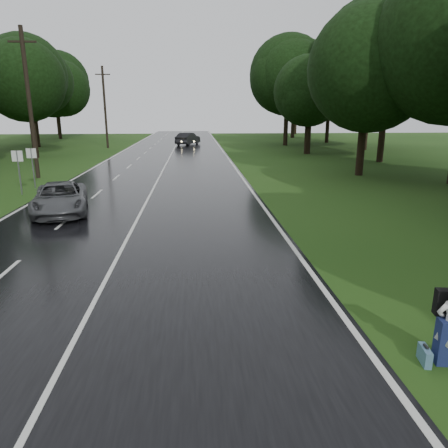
% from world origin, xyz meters
% --- Properties ---
extents(ground, '(160.00, 160.00, 0.00)m').
position_xyz_m(ground, '(0.00, 0.00, 0.00)').
color(ground, '#244614').
rests_on(ground, ground).
extents(road, '(12.00, 140.00, 0.04)m').
position_xyz_m(road, '(0.00, 20.00, 0.02)').
color(road, black).
rests_on(road, ground).
extents(lane_center, '(0.12, 140.00, 0.01)m').
position_xyz_m(lane_center, '(0.00, 20.00, 0.04)').
color(lane_center, silver).
rests_on(lane_center, road).
extents(grey_car, '(3.35, 5.31, 1.37)m').
position_xyz_m(grey_car, '(-3.60, 9.54, 0.72)').
color(grey_car, '#4B4D50').
rests_on(grey_car, road).
extents(far_car, '(3.52, 5.27, 1.64)m').
position_xyz_m(far_car, '(1.65, 49.08, 0.86)').
color(far_car, black).
rests_on(far_car, road).
extents(suitcase, '(0.20, 0.46, 0.32)m').
position_xyz_m(suitcase, '(6.69, -2.80, 0.16)').
color(suitcase, teal).
rests_on(suitcase, ground).
extents(utility_pole_mid, '(1.80, 0.28, 9.87)m').
position_xyz_m(utility_pole_mid, '(-8.50, 20.49, 0.00)').
color(utility_pole_mid, black).
rests_on(utility_pole_mid, ground).
extents(utility_pole_far, '(1.80, 0.28, 9.85)m').
position_xyz_m(utility_pole_far, '(-8.50, 44.99, 0.00)').
color(utility_pole_far, black).
rests_on(utility_pole_far, ground).
extents(road_sign_a, '(0.59, 0.10, 2.45)m').
position_xyz_m(road_sign_a, '(-7.20, 14.28, 0.00)').
color(road_sign_a, white).
rests_on(road_sign_a, ground).
extents(road_sign_b, '(0.58, 0.10, 2.40)m').
position_xyz_m(road_sign_b, '(-7.20, 16.31, 0.00)').
color(road_sign_b, white).
rests_on(road_sign_b, ground).
extents(tree_left_e, '(8.47, 8.47, 13.24)m').
position_xyz_m(tree_left_e, '(-13.37, 33.75, 0.00)').
color(tree_left_e, black).
rests_on(tree_left_e, ground).
extents(tree_left_f, '(9.84, 9.84, 15.38)m').
position_xyz_m(tree_left_f, '(-17.82, 46.98, 0.00)').
color(tree_left_f, black).
rests_on(tree_left_f, ground).
extents(tree_right_d, '(7.91, 7.91, 12.36)m').
position_xyz_m(tree_right_d, '(14.50, 20.12, 0.00)').
color(tree_right_d, black).
rests_on(tree_right_d, ground).
extents(tree_right_e, '(7.29, 7.29, 11.38)m').
position_xyz_m(tree_right_e, '(14.85, 35.86, 0.00)').
color(tree_right_e, black).
rests_on(tree_right_e, ground).
extents(tree_right_f, '(9.94, 9.94, 15.54)m').
position_xyz_m(tree_right_f, '(14.97, 47.60, 0.00)').
color(tree_right_f, black).
rests_on(tree_right_f, ground).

